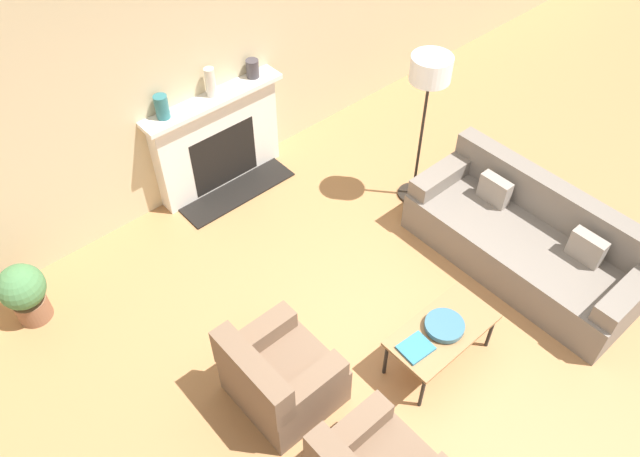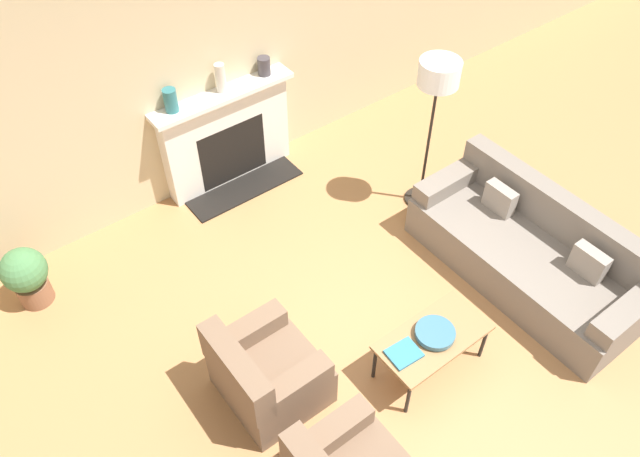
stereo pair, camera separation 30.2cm
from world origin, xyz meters
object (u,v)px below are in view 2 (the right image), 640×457
floor_lamp (437,87)px  mantel_vase_center_right (264,66)px  mantel_vase_center_left (221,78)px  fireplace (228,138)px  couch (529,252)px  armchair_far (266,374)px  bowl (435,333)px  potted_plant (26,275)px  coffee_table (433,339)px  book (404,353)px  mantel_vase_left (171,100)px

floor_lamp → mantel_vase_center_right: 1.85m
mantel_vase_center_left → floor_lamp: bearing=-48.4°
fireplace → couch: (1.51, -2.98, -0.25)m
armchair_far → mantel_vase_center_left: 3.01m
fireplace → bowl: fireplace is taller
fireplace → potted_plant: fireplace is taller
coffee_table → floor_lamp: bearing=48.2°
book → mantel_vase_left: mantel_vase_left is taller
fireplace → mantel_vase_center_left: (0.02, 0.01, 0.73)m
coffee_table → mantel_vase_center_right: 3.32m
book → mantel_vase_center_right: size_ratio=1.40×
book → mantel_vase_center_right: bearing=79.7°
couch → potted_plant: bearing=-123.3°
bowl → book: size_ratio=1.22×
armchair_far → mantel_vase_center_left: (1.24, 2.57, 0.97)m
mantel_vase_left → potted_plant: bearing=-167.5°
bowl → couch: bearing=7.4°
bowl → mantel_vase_center_right: size_ratio=1.71×
mantel_vase_center_right → armchair_far: bearing=-124.5°
armchair_far → mantel_vase_left: size_ratio=3.36×
floor_lamp → mantel_vase_center_left: size_ratio=5.59×
mantel_vase_center_left → potted_plant: bearing=-170.3°
book → mantel_vase_center_left: 3.28m
mantel_vase_left → mantel_vase_center_right: size_ratio=1.25×
armchair_far → bowl: size_ratio=2.46×
mantel_vase_center_right → floor_lamp: bearing=-60.6°
coffee_table → bowl: 0.08m
bowl → floor_lamp: (1.40, 1.58, 0.97)m
floor_lamp → potted_plant: size_ratio=2.72×
bowl → armchair_far: bearing=154.0°
mantel_vase_left → book: bearing=-85.2°
mantel_vase_center_left → mantel_vase_center_right: size_ratio=1.59×
couch → floor_lamp: (-0.07, 1.39, 1.15)m
fireplace → floor_lamp: bearing=-47.8°
bowl → potted_plant: 3.70m
fireplace → mantel_vase_left: mantel_vase_left is taller
book → floor_lamp: size_ratio=0.16×
coffee_table → potted_plant: potted_plant is taller
coffee_table → floor_lamp: floor_lamp is taller
floor_lamp → coffee_table: bearing=-131.8°
bowl → mantel_vase_left: 3.32m
floor_lamp → mantel_vase_center_right: bearing=119.4°
armchair_far → floor_lamp: (2.66, 0.96, 1.14)m
bowl → mantel_vase_left: size_ratio=1.37×
mantel_vase_left → potted_plant: size_ratio=0.38×
mantel_vase_center_right → coffee_table: bearing=-99.1°
couch → bowl: couch is taller
coffee_table → bowl: size_ratio=2.90×
mantel_vase_center_right → potted_plant: (-2.95, -0.41, -0.87)m
coffee_table → book: size_ratio=3.53×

